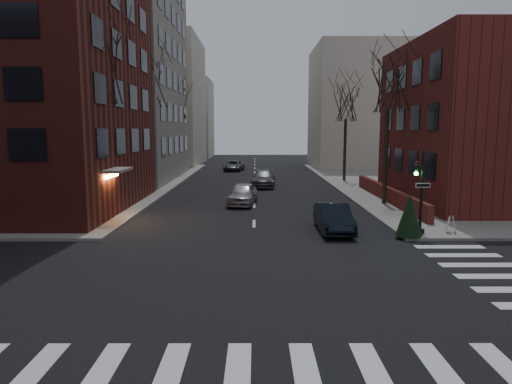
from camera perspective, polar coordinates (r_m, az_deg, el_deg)
ground at (r=13.49m, az=-0.40°, el=-14.49°), size 160.00×160.00×0.00m
building_left_brick at (r=33.12m, az=-29.02°, el=13.61°), size 15.00×15.00×18.00m
building_left_tan at (r=50.30m, az=-20.94°, el=17.52°), size 18.00×18.00×28.00m
building_right_brick at (r=35.51m, az=27.73°, el=7.57°), size 12.00×14.00×11.00m
low_wall_right at (r=33.11m, az=16.10°, el=-0.23°), size 0.35×16.00×1.00m
building_distant_la at (r=69.25m, az=-12.89°, el=10.87°), size 14.00×16.00×18.00m
building_distant_ra at (r=64.30m, az=13.55°, el=10.20°), size 14.00×14.00×16.00m
building_distant_lb at (r=85.50m, az=-9.00°, el=9.02°), size 10.00×12.00×14.00m
traffic_signal at (r=23.09m, az=19.83°, el=-0.63°), size 0.76×0.44×4.00m
tree_left_a at (r=28.12m, az=-19.09°, el=14.26°), size 4.18×4.18×10.26m
tree_left_b at (r=39.67m, az=-13.37°, el=13.12°), size 4.40×4.40×10.80m
tree_left_c at (r=53.30m, az=-9.85°, el=10.86°), size 3.96×3.96×9.72m
tree_right_a at (r=31.84m, az=16.24°, el=12.78°), size 3.96×3.96×9.72m
tree_right_b at (r=45.39m, az=11.20°, el=10.82°), size 3.74×3.74×9.18m
streetlamp_near at (r=35.47m, az=-13.66°, el=6.20°), size 0.36×0.36×6.28m
streetlamp_far at (r=55.11m, az=-8.78°, el=6.84°), size 0.36×0.36×6.28m
parked_sedan at (r=23.24m, az=9.66°, el=-3.21°), size 1.55×4.34×1.42m
car_lane_silver at (r=31.18m, az=-1.69°, el=-0.24°), size 2.26×4.51×1.48m
car_lane_gray at (r=40.86m, az=0.93°, el=1.69°), size 2.39×5.20×1.48m
car_lane_far at (r=56.74m, az=-2.78°, el=3.30°), size 2.65×4.77×1.26m
sandwich_board at (r=24.06m, az=23.19°, el=-3.75°), size 0.49×0.59×0.80m
evergreen_shrub at (r=22.54m, az=18.64°, el=-2.67°), size 1.38×1.38×2.04m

